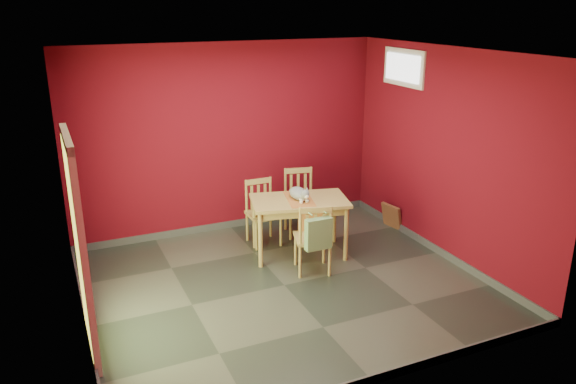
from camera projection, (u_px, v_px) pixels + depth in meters
name	position (u px, v px, depth m)	size (l,w,h in m)	color
ground	(284.00, 285.00, 6.68)	(4.50, 4.50, 0.00)	#2D342D
room_shell	(284.00, 281.00, 6.67)	(4.50, 4.50, 4.50)	#5F0915
doorway	(78.00, 242.00, 5.11)	(0.06, 1.01, 2.13)	#B7D838
window	(403.00, 68.00, 7.65)	(0.05, 0.90, 0.50)	white
outlet_plate	(326.00, 194.00, 8.92)	(0.08, 0.01, 0.12)	silver
dining_table	(299.00, 206.00, 7.30)	(1.37, 1.00, 0.77)	#A78F4E
table_runner	(303.00, 206.00, 7.20)	(0.46, 0.73, 0.34)	#AD642C
chair_far_left	(262.00, 211.00, 7.74)	(0.42, 0.42, 0.90)	#A78F4E
chair_far_right	(300.00, 201.00, 8.06)	(0.53, 0.53, 0.94)	#A78F4E
chair_near	(313.00, 237.00, 6.87)	(0.53, 0.53, 0.92)	#A78F4E
tote_bag	(318.00, 234.00, 6.63)	(0.32, 0.19, 0.45)	#678D5B
cat	(299.00, 191.00, 7.25)	(0.23, 0.43, 0.21)	slate
picture_frame	(392.00, 216.00, 8.34)	(0.17, 0.37, 0.36)	brown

